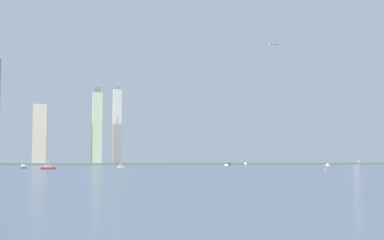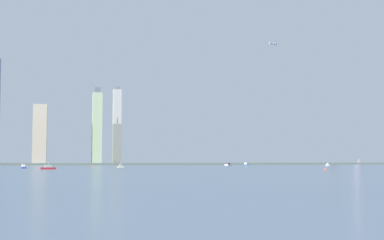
% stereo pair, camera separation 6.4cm
% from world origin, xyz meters
% --- Properties ---
extents(waterfront_pier, '(918.30, 69.41, 3.19)m').
position_xyz_m(waterfront_pier, '(0.00, 550.08, 1.60)').
color(waterfront_pier, '#515D53').
rests_on(waterfront_pier, ground).
extents(observation_tower, '(33.48, 33.48, 317.21)m').
position_xyz_m(observation_tower, '(311.66, 545.45, 141.64)').
color(observation_tower, gray).
rests_on(observation_tower, ground).
extents(skyscraper_1, '(21.62, 22.76, 75.93)m').
position_xyz_m(skyscraper_1, '(311.27, 651.06, 35.70)').
color(skyscraper_1, '#625F5F').
rests_on(skyscraper_1, ground).
extents(skyscraper_2, '(25.65, 22.04, 113.62)m').
position_xyz_m(skyscraper_2, '(-297.33, 652.24, 56.81)').
color(skyscraper_2, '#AFA38B').
rests_on(skyscraper_2, ground).
extents(skyscraper_3, '(15.76, 13.48, 149.53)m').
position_xyz_m(skyscraper_3, '(-154.42, 630.29, 73.03)').
color(skyscraper_3, '#A4A39A').
rests_on(skyscraper_3, ground).
extents(skyscraper_4, '(18.13, 26.16, 148.90)m').
position_xyz_m(skyscraper_4, '(-190.92, 649.45, 71.15)').
color(skyscraper_4, '#92A881').
rests_on(skyscraper_4, ground).
extents(skyscraper_5, '(16.19, 18.25, 87.19)m').
position_xyz_m(skyscraper_5, '(-157.24, 598.12, 37.43)').
color(skyscraper_5, slate).
rests_on(skyscraper_5, ground).
extents(boat_0, '(7.74, 3.61, 7.83)m').
position_xyz_m(boat_0, '(-186.53, 273.73, 1.42)').
color(boat_0, beige).
rests_on(boat_0, ground).
extents(boat_1, '(7.06, 4.28, 4.08)m').
position_xyz_m(boat_1, '(135.77, 349.01, 1.46)').
color(boat_1, white).
rests_on(boat_1, ground).
extents(boat_2, '(8.82, 6.75, 4.55)m').
position_xyz_m(boat_2, '(24.93, 407.89, 1.64)').
color(boat_2, navy).
rests_on(boat_2, ground).
extents(boat_3, '(15.45, 7.01, 7.58)m').
position_xyz_m(boat_3, '(-269.48, 180.31, 1.58)').
color(boat_3, '#A61F26').
rests_on(boat_3, ground).
extents(boat_5, '(6.92, 12.86, 4.41)m').
position_xyz_m(boat_5, '(-297.13, 238.80, 1.57)').
color(boat_5, navy).
rests_on(boat_5, ground).
extents(boat_6, '(14.89, 16.08, 4.16)m').
position_xyz_m(boat_6, '(4.24, 432.71, 1.49)').
color(boat_6, white).
rests_on(boat_6, ground).
extents(channel_buoy_0, '(1.78, 1.78, 1.80)m').
position_xyz_m(channel_buoy_0, '(-213.52, 392.37, 0.90)').
color(channel_buoy_0, '#E54C19').
rests_on(channel_buoy_0, ground).
extents(channel_buoy_1, '(1.98, 1.98, 1.96)m').
position_xyz_m(channel_buoy_1, '(-17.74, 79.97, 0.98)').
color(channel_buoy_1, '#E54C19').
rests_on(channel_buoy_1, ground).
extents(airplane, '(21.19, 19.61, 7.27)m').
position_xyz_m(airplane, '(110.27, 489.90, 217.82)').
color(airplane, '#ADBDD0').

